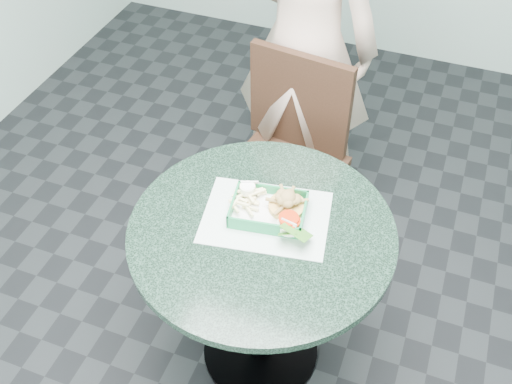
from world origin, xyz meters
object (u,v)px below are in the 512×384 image
(diner_person, at_px, (307,13))
(sauce_ramekin, at_px, (251,191))
(cafe_table, at_px, (261,265))
(dining_chair, at_px, (290,147))
(food_basket, at_px, (268,216))
(crab_sandwich, at_px, (288,207))

(diner_person, xyz_separation_m, sauce_ramekin, (0.07, -0.83, -0.23))
(cafe_table, bearing_deg, dining_chair, 100.01)
(cafe_table, distance_m, food_basket, 0.20)
(crab_sandwich, bearing_deg, sauce_ramekin, 167.04)
(food_basket, bearing_deg, sauce_ramekin, 144.08)
(food_basket, xyz_separation_m, crab_sandwich, (0.06, 0.03, 0.03))
(crab_sandwich, bearing_deg, cafe_table, -121.39)
(dining_chair, distance_m, sauce_ramekin, 0.62)
(diner_person, xyz_separation_m, food_basket, (0.16, -0.89, -0.26))
(cafe_table, distance_m, crab_sandwich, 0.25)
(cafe_table, xyz_separation_m, dining_chair, (-0.12, 0.68, -0.05))
(food_basket, height_order, sauce_ramekin, sauce_ramekin)
(cafe_table, height_order, dining_chair, dining_chair)
(food_basket, bearing_deg, diner_person, 99.94)
(cafe_table, height_order, diner_person, diner_person)
(cafe_table, height_order, food_basket, food_basket)
(crab_sandwich, xyz_separation_m, sauce_ramekin, (-0.14, 0.03, -0.00))
(dining_chair, distance_m, crab_sandwich, 0.67)
(crab_sandwich, distance_m, sauce_ramekin, 0.14)
(cafe_table, relative_size, food_basket, 3.62)
(cafe_table, distance_m, dining_chair, 0.70)
(dining_chair, xyz_separation_m, sauce_ramekin, (0.04, -0.56, 0.27))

